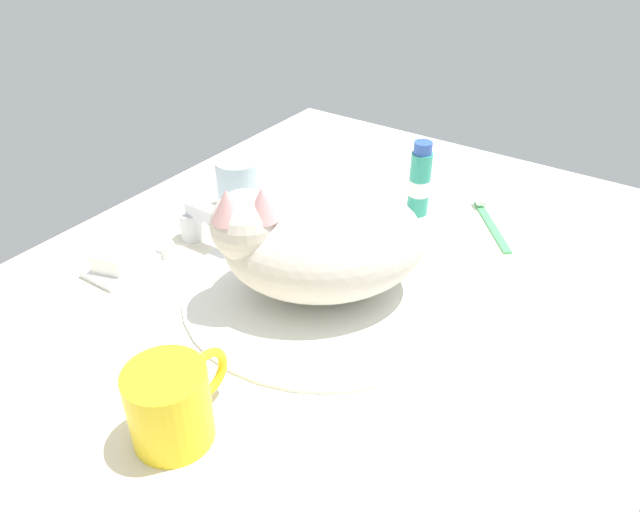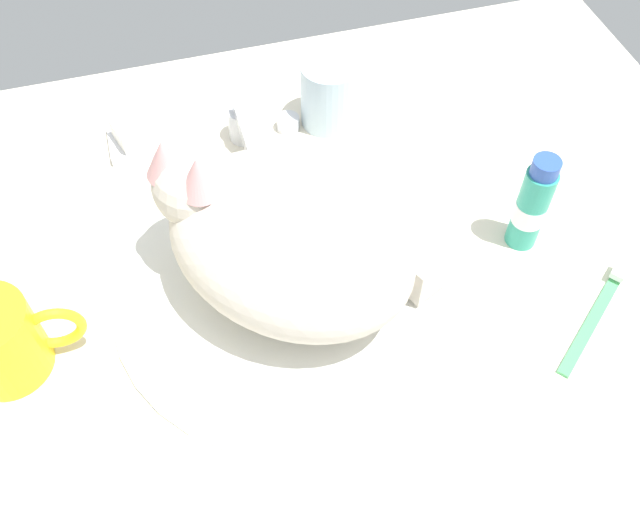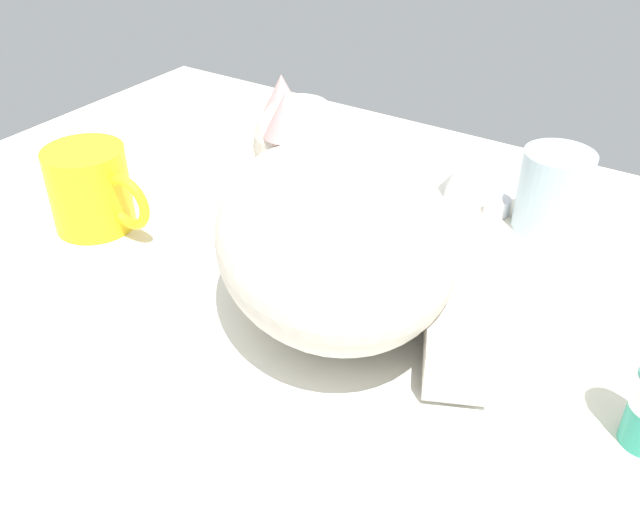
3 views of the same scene
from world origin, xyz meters
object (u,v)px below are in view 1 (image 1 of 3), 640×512
(cat, at_px, (317,239))
(soap_bar, at_px, (118,254))
(coffee_mug, at_px, (172,404))
(faucet, at_px, (198,224))
(toothpaste_bottle, at_px, (420,181))
(rinse_cup, at_px, (239,185))
(toothbrush, at_px, (490,221))

(cat, relative_size, soap_bar, 4.66)
(soap_bar, bearing_deg, coffee_mug, -120.86)
(faucet, xyz_separation_m, toothpaste_bottle, (0.26, -0.23, 0.03))
(cat, bearing_deg, faucet, 88.77)
(cat, height_order, coffee_mug, cat)
(faucet, height_order, rinse_cup, rinse_cup)
(coffee_mug, distance_m, toothpaste_bottle, 0.54)
(coffee_mug, xyz_separation_m, soap_bar, (0.16, 0.27, -0.02))
(soap_bar, bearing_deg, rinse_cup, -5.88)
(rinse_cup, bearing_deg, cat, -116.45)
(faucet, height_order, soap_bar, faucet)
(cat, bearing_deg, toothpaste_bottle, -2.99)
(toothpaste_bottle, height_order, toothbrush, toothpaste_bottle)
(faucet, distance_m, toothpaste_bottle, 0.35)
(cat, distance_m, soap_bar, 0.28)
(toothpaste_bottle, bearing_deg, cat, 177.01)
(cat, bearing_deg, toothbrush, -22.86)
(coffee_mug, height_order, soap_bar, coffee_mug)
(toothpaste_bottle, bearing_deg, coffee_mug, -179.34)
(coffee_mug, height_order, toothpaste_bottle, toothpaste_bottle)
(toothpaste_bottle, bearing_deg, faucet, 138.30)
(cat, distance_m, toothpaste_bottle, 0.26)
(toothpaste_bottle, xyz_separation_m, toothbrush, (0.03, -0.11, -0.05))
(coffee_mug, distance_m, rinse_cup, 0.46)
(cat, relative_size, toothpaste_bottle, 2.61)
(rinse_cup, bearing_deg, toothbrush, -63.07)
(cat, xyz_separation_m, rinse_cup, (0.11, 0.23, -0.04))
(toothbrush, bearing_deg, toothpaste_bottle, 106.30)
(coffee_mug, distance_m, toothbrush, 0.58)
(cat, height_order, soap_bar, cat)
(faucet, height_order, toothbrush, faucet)
(toothpaste_bottle, bearing_deg, rinse_cup, 121.21)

